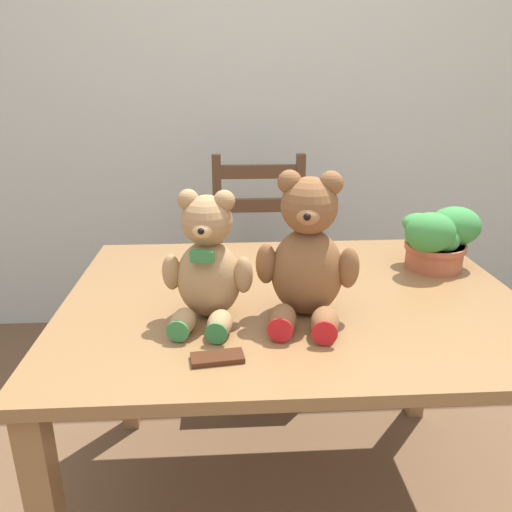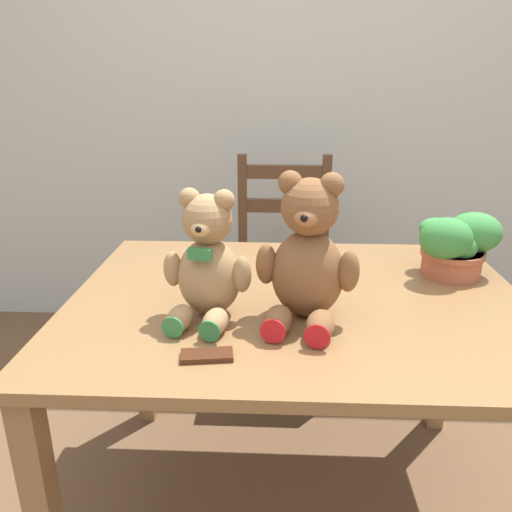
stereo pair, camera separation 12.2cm
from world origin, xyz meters
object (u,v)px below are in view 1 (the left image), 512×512
Objects in this scene: teddy_bear_left at (207,265)px; teddy_bear_right at (307,256)px; potted_plant at (439,237)px; wooden_chair_behind at (261,273)px; chocolate_bar at (217,358)px.

teddy_bear_right reaches higher than teddy_bear_left.
teddy_bear_left is at bearing -157.14° from potted_plant.
wooden_chair_behind is 1.03m from teddy_bear_right.
teddy_bear_left reaches higher than potted_plant.
teddy_bear_left is at bearing 78.11° from wooden_chair_behind.
wooden_chair_behind is 3.83× the size of potted_plant.
chocolate_bar is at bearing 54.75° from teddy_bear_right.
wooden_chair_behind is at bearing 81.34° from chocolate_bar.
teddy_bear_left is at bearing 96.32° from chocolate_bar.
potted_plant is (0.51, -0.64, 0.36)m from wooden_chair_behind.
teddy_bear_left reaches higher than chocolate_bar.
potted_plant is at bearing 36.54° from chocolate_bar.
teddy_bear_left is at bearing 11.43° from teddy_bear_right.
teddy_bear_left is 0.24m from teddy_bear_right.
teddy_bear_right reaches higher than potted_plant.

